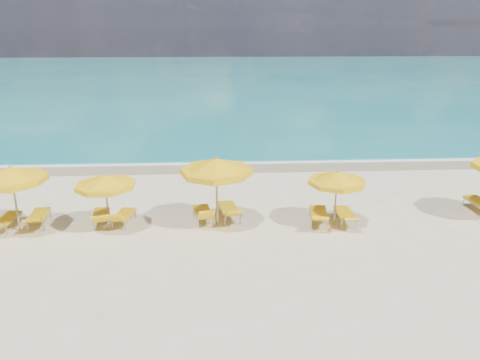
{
  "coord_description": "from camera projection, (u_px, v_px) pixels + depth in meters",
  "views": [
    {
      "loc": [
        -0.94,
        -15.76,
        7.01
      ],
      "look_at": [
        0.0,
        1.5,
        1.2
      ],
      "focal_mm": 35.0,
      "sensor_mm": 36.0,
      "label": 1
    }
  ],
  "objects": [
    {
      "name": "ocean",
      "position": [
        221.0,
        78.0,
        62.63
      ],
      "size": [
        120.0,
        80.0,
        0.3
      ],
      "primitive_type": "cube",
      "color": "#157978",
      "rests_on": "ground"
    },
    {
      "name": "whitecap_far",
      "position": [
        318.0,
        109.0,
        40.32
      ],
      "size": [
        18.0,
        0.3,
        0.05
      ],
      "primitive_type": "cube",
      "color": "white",
      "rests_on": "ground"
    },
    {
      "name": "lounger_4_right",
      "position": [
        229.0,
        213.0,
        17.57
      ],
      "size": [
        0.95,
        2.01,
        0.79
      ],
      "rotation": [
        0.0,
        0.0,
        0.18
      ],
      "color": "#A5A8AD",
      "rests_on": "ground"
    },
    {
      "name": "lounger_2_right",
      "position": [
        39.0,
        219.0,
        17.04
      ],
      "size": [
        0.81,
        1.9,
        0.71
      ],
      "rotation": [
        0.0,
        0.0,
        0.12
      ],
      "color": "#A5A8AD",
      "rests_on": "ground"
    },
    {
      "name": "umbrella_3",
      "position": [
        105.0,
        182.0,
        16.13
      ],
      "size": [
        2.7,
        2.7,
        2.12
      ],
      "rotation": [
        0.0,
        0.0,
        -0.36
      ],
      "color": "tan",
      "rests_on": "ground"
    },
    {
      "name": "umbrella_2",
      "position": [
        11.0,
        175.0,
        15.94
      ],
      "size": [
        3.05,
        3.05,
        2.44
      ],
      "rotation": [
        0.0,
        0.0,
        0.32
      ],
      "color": "tan",
      "rests_on": "ground"
    },
    {
      "name": "lounger_5_right",
      "position": [
        345.0,
        217.0,
        17.23
      ],
      "size": [
        0.64,
        1.83,
        0.67
      ],
      "rotation": [
        0.0,
        0.0,
        -0.03
      ],
      "color": "#A5A8AD",
      "rests_on": "ground"
    },
    {
      "name": "lounger_3_right",
      "position": [
        124.0,
        219.0,
        17.11
      ],
      "size": [
        0.82,
        1.72,
        0.79
      ],
      "rotation": [
        0.0,
        0.0,
        -0.17
      ],
      "color": "#A5A8AD",
      "rests_on": "ground"
    },
    {
      "name": "whitecap_near",
      "position": [
        143.0,
        128.0,
        32.98
      ],
      "size": [
        14.0,
        0.36,
        0.05
      ],
      "primitive_type": "cube",
      "color": "white",
      "rests_on": "ground"
    },
    {
      "name": "ground_plane",
      "position": [
        242.0,
        224.0,
        17.2
      ],
      "size": [
        120.0,
        120.0,
        0.0
      ],
      "primitive_type": "plane",
      "color": "beige"
    },
    {
      "name": "lounger_4_left",
      "position": [
        203.0,
        216.0,
        17.3
      ],
      "size": [
        0.9,
        1.85,
        0.86
      ],
      "rotation": [
        0.0,
        0.0,
        0.17
      ],
      "color": "#A5A8AD",
      "rests_on": "ground"
    },
    {
      "name": "lounger_2_left",
      "position": [
        7.0,
        223.0,
        16.73
      ],
      "size": [
        0.68,
        1.81,
        0.7
      ],
      "rotation": [
        0.0,
        0.0,
        -0.06
      ],
      "color": "#A5A8AD",
      "rests_on": "ground"
    },
    {
      "name": "umbrella_5",
      "position": [
        337.0,
        179.0,
        16.53
      ],
      "size": [
        2.17,
        2.17,
        2.1
      ],
      "rotation": [
        0.0,
        0.0,
        -0.05
      ],
      "color": "tan",
      "rests_on": "ground"
    },
    {
      "name": "lounger_3_left",
      "position": [
        102.0,
        219.0,
        17.07
      ],
      "size": [
        0.9,
        1.83,
        0.79
      ],
      "rotation": [
        0.0,
        0.0,
        0.19
      ],
      "color": "#A5A8AD",
      "rests_on": "ground"
    },
    {
      "name": "foam_line",
      "position": [
        233.0,
        161.0,
        24.96
      ],
      "size": [
        120.0,
        1.2,
        0.03
      ],
      "primitive_type": "cube",
      "color": "white",
      "rests_on": "ground"
    },
    {
      "name": "lounger_5_left",
      "position": [
        318.0,
        218.0,
        17.18
      ],
      "size": [
        0.9,
        1.96,
        0.75
      ],
      "rotation": [
        0.0,
        0.0,
        -0.16
      ],
      "color": "#A5A8AD",
      "rests_on": "ground"
    },
    {
      "name": "wet_sand_band",
      "position": [
        234.0,
        166.0,
        24.2
      ],
      "size": [
        120.0,
        2.6,
        0.01
      ],
      "primitive_type": "cube",
      "color": "tan",
      "rests_on": "ground"
    },
    {
      "name": "umbrella_4",
      "position": [
        216.0,
        167.0,
        16.38
      ],
      "size": [
        2.75,
        2.75,
        2.61
      ],
      "rotation": [
        0.0,
        0.0,
        -0.07
      ],
      "color": "tan",
      "rests_on": "ground"
    }
  ]
}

